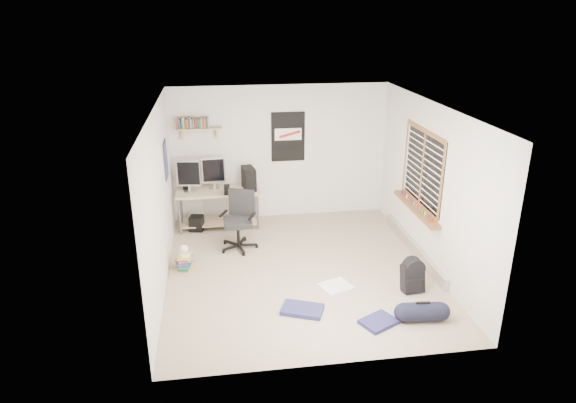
{
  "coord_description": "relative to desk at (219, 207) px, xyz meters",
  "views": [
    {
      "loc": [
        -1.2,
        -6.9,
        3.8
      ],
      "look_at": [
        -0.16,
        0.14,
        1.08
      ],
      "focal_mm": 32.0,
      "sensor_mm": 36.0,
      "label": 1
    }
  ],
  "objects": [
    {
      "name": "speaker_left",
      "position": [
        -0.57,
        0.12,
        0.4
      ],
      "size": [
        0.11,
        0.11,
        0.17
      ],
      "primitive_type": "cube",
      "rotation": [
        0.0,
        0.0,
        -0.38
      ],
      "color": "black",
      "rests_on": "desk"
    },
    {
      "name": "ceiling",
      "position": [
        1.18,
        -1.88,
        2.14
      ],
      "size": [
        4.0,
        4.5,
        0.01
      ],
      "primitive_type": "cube",
      "color": "white",
      "rests_on": "ground"
    },
    {
      "name": "pc_tower",
      "position": [
        0.56,
        -0.02,
        0.53
      ],
      "size": [
        0.25,
        0.43,
        0.42
      ],
      "primitive_type": "cube",
      "rotation": [
        0.0,
        0.0,
        0.15
      ],
      "color": "black",
      "rests_on": "desk"
    },
    {
      "name": "desk_lamp",
      "position": [
        -0.55,
        -1.62,
        0.02
      ],
      "size": [
        0.19,
        0.25,
        0.22
      ],
      "primitive_type": "cube",
      "rotation": [
        0.0,
        0.0,
        -0.31
      ],
      "color": "silver",
      "rests_on": "book_stack"
    },
    {
      "name": "back_wall",
      "position": [
        1.18,
        0.37,
        0.89
      ],
      "size": [
        4.0,
        0.01,
        2.5
      ],
      "primitive_type": "cube",
      "color": "silver",
      "rests_on": "ground"
    },
    {
      "name": "jeans_a",
      "position": [
        1.02,
        -3.03,
        -0.33
      ],
      "size": [
        0.63,
        0.52,
        0.06
      ],
      "primitive_type": "cube",
      "rotation": [
        0.0,
        0.0,
        -0.39
      ],
      "color": "navy",
      "rests_on": "floor"
    },
    {
      "name": "poster_back_wall",
      "position": [
        1.33,
        0.35,
        1.19
      ],
      "size": [
        0.62,
        0.03,
        0.92
      ],
      "primitive_type": "cube",
      "color": "black",
      "rests_on": "back_wall"
    },
    {
      "name": "window",
      "position": [
        3.13,
        -1.58,
        1.08
      ],
      "size": [
        0.1,
        1.5,
        1.26
      ],
      "primitive_type": "cube",
      "color": "brown",
      "rests_on": "right_wall"
    },
    {
      "name": "speaker_right",
      "position": [
        0.15,
        -0.27,
        0.42
      ],
      "size": [
        0.11,
        0.11,
        0.2
      ],
      "primitive_type": "cube",
      "rotation": [
        0.0,
        0.0,
        -0.05
      ],
      "color": "black",
      "rests_on": "desk"
    },
    {
      "name": "wall_shelf",
      "position": [
        -0.27,
        0.26,
        1.42
      ],
      "size": [
        0.8,
        0.22,
        0.24
      ],
      "primitive_type": "cube",
      "color": "tan",
      "rests_on": "back_wall"
    },
    {
      "name": "poster_left_wall",
      "position": [
        -0.81,
        -0.68,
        1.14
      ],
      "size": [
        0.02,
        0.42,
        0.6
      ],
      "primitive_type": "cube",
      "color": "navy",
      "rests_on": "left_wall"
    },
    {
      "name": "baseboard_heater",
      "position": [
        3.13,
        -1.58,
        -0.28
      ],
      "size": [
        0.08,
        2.5,
        0.18
      ],
      "primitive_type": "cube",
      "color": "#B7B2A8",
      "rests_on": "floor"
    },
    {
      "name": "subwoofer",
      "position": [
        -0.41,
        -0.14,
        -0.22
      ],
      "size": [
        0.28,
        0.28,
        0.26
      ],
      "primitive_type": "cube",
      "rotation": [
        0.0,
        0.0,
        -0.2
      ],
      "color": "black",
      "rests_on": "floor"
    },
    {
      "name": "tshirt",
      "position": [
        1.6,
        -2.49,
        -0.34
      ],
      "size": [
        0.52,
        0.48,
        0.04
      ],
      "primitive_type": "cube",
      "rotation": [
        0.0,
        0.0,
        0.35
      ],
      "color": "white",
      "rests_on": "floor"
    },
    {
      "name": "desk",
      "position": [
        0.0,
        0.0,
        0.0
      ],
      "size": [
        1.56,
        0.81,
        0.68
      ],
      "primitive_type": "cube",
      "rotation": [
        0.0,
        0.0,
        -0.11
      ],
      "color": "tan",
      "rests_on": "floor"
    },
    {
      "name": "keyboard",
      "position": [
        -0.01,
        -0.17,
        0.33
      ],
      "size": [
        0.4,
        0.27,
        0.02
      ],
      "primitive_type": "cube",
      "rotation": [
        0.0,
        0.0,
        0.4
      ],
      "color": "black",
      "rests_on": "desk"
    },
    {
      "name": "jeans_b",
      "position": [
        1.94,
        -3.44,
        -0.34
      ],
      "size": [
        0.54,
        0.49,
        0.05
      ],
      "primitive_type": "cube",
      "rotation": [
        0.0,
        0.0,
        0.48
      ],
      "color": "#22224E",
      "rests_on": "floor"
    },
    {
      "name": "floor",
      "position": [
        1.18,
        -1.88,
        -0.37
      ],
      "size": [
        4.0,
        4.5,
        0.01
      ],
      "primitive_type": "cube",
      "color": "gray",
      "rests_on": "ground"
    },
    {
      "name": "office_chair",
      "position": [
        0.29,
        -0.98,
        0.12
      ],
      "size": [
        0.84,
        0.84,
        0.98
      ],
      "primitive_type": "cube",
      "rotation": [
        0.0,
        0.0,
        -0.41
      ],
      "color": "black",
      "rests_on": "floor"
    },
    {
      "name": "book_stack",
      "position": [
        -0.57,
        -1.6,
        -0.21
      ],
      "size": [
        0.5,
        0.42,
        0.33
      ],
      "primitive_type": "cube",
      "rotation": [
        0.0,
        0.0,
        0.07
      ],
      "color": "brown",
      "rests_on": "floor"
    },
    {
      "name": "duffel_bag",
      "position": [
        2.51,
        -3.45,
        -0.22
      ],
      "size": [
        0.27,
        0.27,
        0.49
      ],
      "primitive_type": "cylinder",
      "rotation": [
        0.0,
        0.0,
        -0.09
      ],
      "color": "black",
      "rests_on": "floor"
    },
    {
      "name": "monitor_right",
      "position": [
        -0.06,
        0.08,
        0.55
      ],
      "size": [
        0.42,
        0.13,
        0.46
      ],
      "primitive_type": "cube",
      "rotation": [
        0.0,
        0.0,
        0.06
      ],
      "color": "#A2A3A7",
      "rests_on": "desk"
    },
    {
      "name": "left_wall",
      "position": [
        -0.83,
        -1.88,
        0.89
      ],
      "size": [
        0.01,
        4.5,
        2.5
      ],
      "primitive_type": "cube",
      "color": "silver",
      "rests_on": "ground"
    },
    {
      "name": "right_wall",
      "position": [
        3.18,
        -1.88,
        0.89
      ],
      "size": [
        0.01,
        4.5,
        2.5
      ],
      "primitive_type": "cube",
      "color": "silver",
      "rests_on": "ground"
    },
    {
      "name": "backpack",
      "position": [
        2.65,
        -2.72,
        -0.16
      ],
      "size": [
        0.32,
        0.27,
        0.4
      ],
      "primitive_type": "cube",
      "rotation": [
        0.0,
        0.0,
        0.09
      ],
      "color": "black",
      "rests_on": "floor"
    },
    {
      "name": "monitor_left",
      "position": [
        -0.5,
        -0.05,
        0.55
      ],
      "size": [
        0.44,
        0.17,
        0.47
      ],
      "primitive_type": "cube",
      "rotation": [
        0.0,
        0.0,
        -0.14
      ],
      "color": "#97979C",
      "rests_on": "desk"
    }
  ]
}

